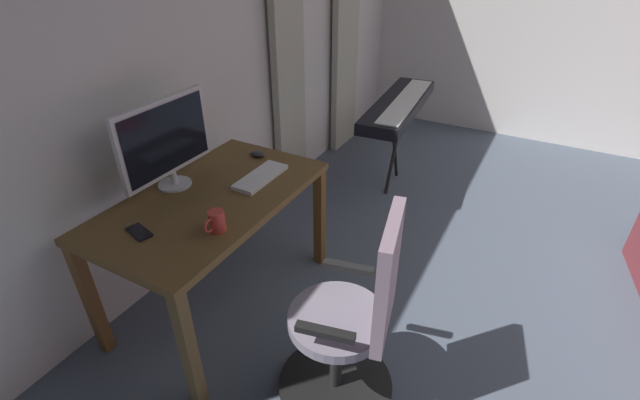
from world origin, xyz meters
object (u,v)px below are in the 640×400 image
object	(u,v)px
cell_phone_face_up	(139,232)
piano_keyboard	(399,107)
office_chair	(353,325)
computer_monitor	(166,140)
computer_mouse	(258,154)
desk	(213,211)
mug_coffee	(216,222)
computer_keyboard	(261,177)

from	to	relation	value
cell_phone_face_up	piano_keyboard	world-z (taller)	piano_keyboard
office_chair	computer_monitor	xyz separation A→B (m)	(-0.21, -1.20, 0.54)
office_chair	computer_mouse	world-z (taller)	office_chair
office_chair	cell_phone_face_up	xyz separation A→B (m)	(0.20, -1.01, 0.28)
piano_keyboard	computer_mouse	bearing A→B (deg)	-23.19
piano_keyboard	office_chair	bearing A→B (deg)	10.10
desk	computer_mouse	size ratio (longest dim) A/B	12.86
office_chair	mug_coffee	world-z (taller)	office_chair
computer_mouse	cell_phone_face_up	world-z (taller)	computer_mouse
desk	mug_coffee	size ratio (longest dim) A/B	10.34
desk	computer_monitor	world-z (taller)	computer_monitor
office_chair	piano_keyboard	distance (m)	2.16
mug_coffee	cell_phone_face_up	bearing A→B (deg)	-58.67
computer_keyboard	computer_mouse	bearing A→B (deg)	-141.09
office_chair	mug_coffee	size ratio (longest dim) A/B	8.42
cell_phone_face_up	mug_coffee	world-z (taller)	mug_coffee
desk	cell_phone_face_up	bearing A→B (deg)	-9.06
computer_mouse	piano_keyboard	size ratio (longest dim) A/B	0.08
piano_keyboard	computer_keyboard	bearing A→B (deg)	-14.38
computer_keyboard	piano_keyboard	world-z (taller)	piano_keyboard
mug_coffee	computer_monitor	bearing A→B (deg)	-114.55
desk	office_chair	xyz separation A→B (m)	(0.21, 0.95, -0.18)
piano_keyboard	mug_coffee	bearing A→B (deg)	-8.94
computer_keyboard	cell_phone_face_up	size ratio (longest dim) A/B	2.53
computer_keyboard	mug_coffee	xyz separation A→B (m)	(0.51, 0.12, 0.04)
computer_keyboard	piano_keyboard	xyz separation A→B (m)	(-1.57, 0.26, -0.04)
computer_keyboard	piano_keyboard	size ratio (longest dim) A/B	0.28
mug_coffee	piano_keyboard	size ratio (longest dim) A/B	0.10
cell_phone_face_up	piano_keyboard	xyz separation A→B (m)	(-2.27, 0.45, -0.03)
cell_phone_face_up	piano_keyboard	distance (m)	2.32
computer_mouse	office_chair	bearing A→B (deg)	54.21
cell_phone_face_up	office_chair	bearing A→B (deg)	116.18
mug_coffee	piano_keyboard	distance (m)	2.09
piano_keyboard	computer_monitor	bearing A→B (deg)	-23.92
desk	mug_coffee	distance (m)	0.37
computer_keyboard	computer_mouse	distance (m)	0.29
mug_coffee	computer_mouse	bearing A→B (deg)	-157.89
office_chair	computer_keyboard	size ratio (longest dim) A/B	2.87
office_chair	piano_keyboard	size ratio (longest dim) A/B	0.81
desk	cell_phone_face_up	distance (m)	0.44
computer_keyboard	computer_monitor	bearing A→B (deg)	-52.66
computer_monitor	computer_mouse	distance (m)	0.60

